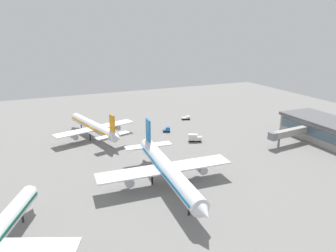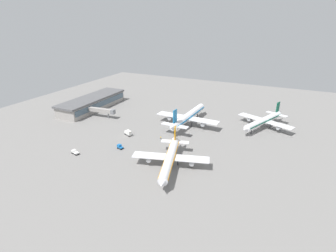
% 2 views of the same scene
% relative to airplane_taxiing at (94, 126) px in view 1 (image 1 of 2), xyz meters
% --- Properties ---
extents(ground, '(288.00, 288.00, 0.00)m').
position_rel_airplane_taxiing_xyz_m(ground, '(-46.03, -14.29, -5.06)').
color(ground, gray).
extents(airplane_taxiing, '(44.84, 36.70, 13.92)m').
position_rel_airplane_taxiing_xyz_m(airplane_taxiing, '(0.00, 0.00, 0.00)').
color(airplane_taxiing, white).
rests_on(airplane_taxiing, ground).
extents(airplane_distant, '(53.08, 42.57, 16.15)m').
position_rel_airplane_taxiing_xyz_m(airplane_distant, '(-54.31, -12.22, 0.81)').
color(airplane_distant, white).
rests_on(airplane_distant, ground).
extents(catering_truck, '(4.09, 5.88, 3.30)m').
position_rel_airplane_taxiing_xyz_m(catering_truck, '(-22.58, -38.45, -3.37)').
color(catering_truck, black).
rests_on(catering_truck, ground).
extents(pushback_tractor, '(3.01, 4.71, 1.90)m').
position_rel_airplane_taxiing_xyz_m(pushback_tractor, '(9.19, -50.37, -4.09)').
color(pushback_tractor, black).
rests_on(pushback_tractor, ground).
extents(baggage_tug, '(2.92, 3.59, 2.30)m').
position_rel_airplane_taxiing_xyz_m(baggage_tug, '(-5.85, -32.75, -3.91)').
color(baggage_tug, black).
rests_on(baggage_tug, ground).
extents(ground_crew_worker, '(0.42, 0.58, 1.67)m').
position_rel_airplane_taxiing_xyz_m(ground_crew_worker, '(-26.30, -18.32, -4.21)').
color(ground_crew_worker, '#1E2338').
rests_on(ground_crew_worker, ground).
extents(jet_bridge, '(4.91, 21.88, 6.74)m').
position_rel_airplane_taxiing_xyz_m(jet_bridge, '(-41.01, -72.67, 0.08)').
color(jet_bridge, '#9E9993').
rests_on(jet_bridge, ground).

